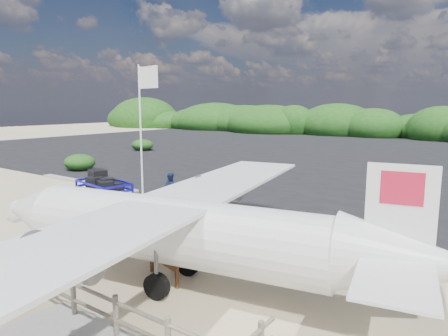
# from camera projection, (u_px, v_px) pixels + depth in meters

# --- Properties ---
(ground) EXTENTS (160.00, 160.00, 0.00)m
(ground) POSITION_uv_depth(u_px,v_px,m) (118.00, 230.00, 15.95)
(ground) COLOR beige
(asphalt_apron) EXTENTS (90.00, 50.00, 0.04)m
(asphalt_apron) POSITION_uv_depth(u_px,v_px,m) (355.00, 154.00, 40.05)
(asphalt_apron) COLOR #B2B2B2
(asphalt_apron) RESTS_ON ground
(lagoon) EXTENTS (9.00, 7.00, 0.40)m
(lagoon) POSITION_uv_depth(u_px,v_px,m) (33.00, 194.00, 22.32)
(lagoon) COLOR #B2B2B2
(lagoon) RESTS_ON ground
(vegetation_band) EXTENTS (124.00, 8.00, 4.40)m
(vegetation_band) POSITION_uv_depth(u_px,v_px,m) (408.00, 138.00, 60.14)
(vegetation_band) COLOR #B2B2B2
(vegetation_band) RESTS_ON ground
(baggage_cart) EXTENTS (3.39, 2.30, 1.56)m
(baggage_cart) POSITION_uv_depth(u_px,v_px,m) (105.00, 208.00, 19.31)
(baggage_cart) COLOR #100BAD
(baggage_cart) RESTS_ON ground
(flagpole) EXTENTS (1.39, 0.75, 6.58)m
(flagpole) POSITION_uv_depth(u_px,v_px,m) (144.00, 218.00, 17.54)
(flagpole) COLOR white
(flagpole) RESTS_ON ground
(signboard) EXTENTS (1.58, 0.59, 1.32)m
(signboard) POSITION_uv_depth(u_px,v_px,m) (164.00, 280.00, 11.38)
(signboard) COLOR brown
(signboard) RESTS_ON ground
(crew_a) EXTENTS (0.64, 0.44, 1.70)m
(crew_a) POSITION_uv_depth(u_px,v_px,m) (197.00, 198.00, 17.62)
(crew_a) COLOR navy
(crew_a) RESTS_ON ground
(crew_b) EXTENTS (0.85, 0.70, 1.63)m
(crew_b) POSITION_uv_depth(u_px,v_px,m) (170.00, 189.00, 19.81)
(crew_b) COLOR navy
(crew_b) RESTS_ON ground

